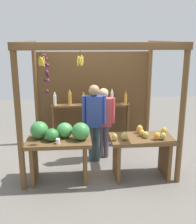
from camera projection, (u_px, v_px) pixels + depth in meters
ground_plane at (97, 159)px, 5.79m from camera, size 12.00×12.00×0.00m
market_stall at (95, 89)px, 5.86m from camera, size 2.81×2.23×2.42m
fruit_counter_left at (60, 141)px, 4.80m from camera, size 1.17×0.64×1.07m
fruit_counter_right at (142, 147)px, 4.94m from camera, size 1.14×0.64×0.92m
bottle_shelf_unit at (90, 113)px, 6.34m from camera, size 1.80×0.22×1.35m
vendor_man at (94, 117)px, 5.46m from camera, size 0.48×0.22×1.60m
vendor_woman at (103, 117)px, 5.65m from camera, size 0.48×0.20×1.50m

